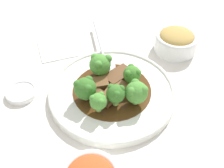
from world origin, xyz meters
name	(u,v)px	position (x,y,z in m)	size (l,w,h in m)	color
ground_plane	(112,94)	(0.00, 0.00, 0.00)	(4.00, 4.00, 0.00)	silver
main_plate	(112,91)	(0.00, 0.00, 0.01)	(0.29, 0.29, 0.02)	white
beef_strip_0	(118,75)	(0.03, -0.02, 0.03)	(0.07, 0.08, 0.01)	brown
beef_strip_1	(95,84)	(0.01, 0.04, 0.03)	(0.04, 0.06, 0.01)	brown
beef_strip_2	(115,91)	(-0.01, -0.01, 0.03)	(0.07, 0.07, 0.01)	brown
beef_strip_3	(101,97)	(-0.03, 0.03, 0.02)	(0.06, 0.06, 0.01)	brown
broccoli_floret_0	(132,74)	(0.01, -0.05, 0.05)	(0.04, 0.04, 0.05)	#8EB756
broccoli_floret_1	(116,94)	(-0.05, 0.00, 0.05)	(0.04, 0.04, 0.05)	#7FA84C
broccoli_floret_2	(85,88)	(-0.02, 0.06, 0.05)	(0.05, 0.05, 0.05)	#8EB756
broccoli_floret_3	(136,92)	(-0.05, -0.04, 0.05)	(0.05, 0.05, 0.05)	#8EB756
broccoli_floret_4	(100,64)	(0.05, 0.02, 0.05)	(0.05, 0.05, 0.05)	#7FA84C
broccoli_floret_5	(98,101)	(-0.06, 0.04, 0.05)	(0.04, 0.04, 0.05)	#8EB756
serving_spoon	(105,60)	(0.10, 0.00, 0.03)	(0.24, 0.04, 0.01)	silver
side_bowl_appetizer	(176,41)	(0.14, -0.20, 0.03)	(0.11, 0.11, 0.06)	white
sauce_dish	(21,92)	(0.03, 0.21, 0.01)	(0.07, 0.07, 0.01)	white
paper_napkin	(57,47)	(0.20, 0.12, 0.00)	(0.13, 0.11, 0.01)	white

